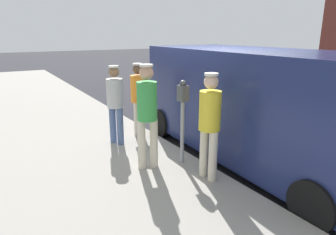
# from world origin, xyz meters

# --- Properties ---
(ground_plane) EXTENTS (80.00, 80.00, 0.00)m
(ground_plane) POSITION_xyz_m (0.00, 0.00, 0.00)
(ground_plane) COLOR #2D2D33
(sidewalk_slab) EXTENTS (5.00, 32.00, 0.15)m
(sidewalk_slab) POSITION_xyz_m (3.50, 0.00, 0.07)
(sidewalk_slab) COLOR #9E998E
(sidewalk_slab) RESTS_ON ground
(parking_meter_near) EXTENTS (0.14, 0.18, 1.52)m
(parking_meter_near) POSITION_xyz_m (1.35, 0.66, 1.18)
(parking_meter_near) COLOR gray
(parking_meter_near) RESTS_ON sidewalk_slab
(pedestrian_in_gray) EXTENTS (0.34, 0.34, 1.66)m
(pedestrian_in_gray) POSITION_xyz_m (2.00, -0.89, 1.10)
(pedestrian_in_gray) COLOR #4C608C
(pedestrian_in_gray) RESTS_ON sidewalk_slab
(pedestrian_in_green) EXTENTS (0.35, 0.34, 1.81)m
(pedestrian_in_green) POSITION_xyz_m (1.98, 0.52, 1.20)
(pedestrian_in_green) COLOR beige
(pedestrian_in_green) RESTS_ON sidewalk_slab
(pedestrian_in_yellow) EXTENTS (0.34, 0.36, 1.72)m
(pedestrian_in_yellow) POSITION_xyz_m (1.33, 1.38, 1.14)
(pedestrian_in_yellow) COLOR beige
(pedestrian_in_yellow) RESTS_ON sidewalk_slab
(pedestrian_in_orange) EXTENTS (0.34, 0.36, 1.66)m
(pedestrian_in_orange) POSITION_xyz_m (1.35, -1.12, 1.10)
(pedestrian_in_orange) COLOR beige
(pedestrian_in_orange) RESTS_ON sidewalk_slab
(parked_van) EXTENTS (2.29, 5.27, 2.15)m
(parked_van) POSITION_xyz_m (-0.15, 0.94, 1.15)
(parked_van) COLOR navy
(parked_van) RESTS_ON ground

